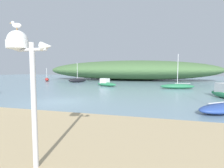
{
  "coord_description": "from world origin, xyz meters",
  "views": [
    {
      "loc": [
        7.35,
        -11.85,
        2.45
      ],
      "look_at": [
        3.47,
        2.07,
        1.26
      ],
      "focal_mm": 28.8,
      "sensor_mm": 36.0,
      "label": 1
    }
  ],
  "objects_px": {
    "mast_structure": "(23,57)",
    "sailboat_east_reach": "(77,80)",
    "sailboat_off_point": "(177,86)",
    "motorboat_far_right": "(106,83)",
    "sailboat_inner_mooring": "(47,79)",
    "seagull_on_radar": "(16,25)"
  },
  "relations": [
    {
      "from": "mast_structure",
      "to": "sailboat_east_reach",
      "type": "distance_m",
      "value": 29.93
    },
    {
      "from": "sailboat_off_point",
      "to": "motorboat_far_right",
      "type": "relative_size",
      "value": 1.18
    },
    {
      "from": "sailboat_inner_mooring",
      "to": "sailboat_off_point",
      "type": "relative_size",
      "value": 0.62
    },
    {
      "from": "seagull_on_radar",
      "to": "sailboat_inner_mooring",
      "type": "distance_m",
      "value": 35.07
    },
    {
      "from": "seagull_on_radar",
      "to": "sailboat_inner_mooring",
      "type": "bearing_deg",
      "value": 124.59
    },
    {
      "from": "sailboat_inner_mooring",
      "to": "sailboat_off_point",
      "type": "bearing_deg",
      "value": -18.19
    },
    {
      "from": "sailboat_off_point",
      "to": "sailboat_east_reach",
      "type": "xyz_separation_m",
      "value": [
        -17.14,
        6.62,
        0.08
      ]
    },
    {
      "from": "mast_structure",
      "to": "sailboat_east_reach",
      "type": "height_order",
      "value": "sailboat_east_reach"
    },
    {
      "from": "sailboat_inner_mooring",
      "to": "sailboat_east_reach",
      "type": "height_order",
      "value": "sailboat_east_reach"
    },
    {
      "from": "sailboat_inner_mooring",
      "to": "sailboat_off_point",
      "type": "distance_m",
      "value": 26.17
    },
    {
      "from": "sailboat_east_reach",
      "to": "motorboat_far_right",
      "type": "bearing_deg",
      "value": -37.72
    },
    {
      "from": "seagull_on_radar",
      "to": "sailboat_east_reach",
      "type": "height_order",
      "value": "sailboat_east_reach"
    },
    {
      "from": "sailboat_off_point",
      "to": "sailboat_east_reach",
      "type": "height_order",
      "value": "sailboat_off_point"
    },
    {
      "from": "sailboat_off_point",
      "to": "sailboat_east_reach",
      "type": "bearing_deg",
      "value": 158.88
    },
    {
      "from": "mast_structure",
      "to": "seagull_on_radar",
      "type": "bearing_deg",
      "value": -178.3
    },
    {
      "from": "mast_structure",
      "to": "seagull_on_radar",
      "type": "xyz_separation_m",
      "value": [
        -0.14,
        -0.0,
        0.7
      ]
    },
    {
      "from": "seagull_on_radar",
      "to": "sailboat_east_reach",
      "type": "relative_size",
      "value": 0.07
    },
    {
      "from": "seagull_on_radar",
      "to": "sailboat_off_point",
      "type": "height_order",
      "value": "sailboat_off_point"
    },
    {
      "from": "seagull_on_radar",
      "to": "motorboat_far_right",
      "type": "xyz_separation_m",
      "value": [
        -4.7,
        21.47,
        -3.01
      ]
    },
    {
      "from": "sailboat_inner_mooring",
      "to": "sailboat_east_reach",
      "type": "bearing_deg",
      "value": -11.35
    },
    {
      "from": "seagull_on_radar",
      "to": "sailboat_east_reach",
      "type": "distance_m",
      "value": 29.94
    },
    {
      "from": "sailboat_inner_mooring",
      "to": "sailboat_east_reach",
      "type": "distance_m",
      "value": 7.88
    }
  ]
}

